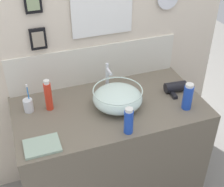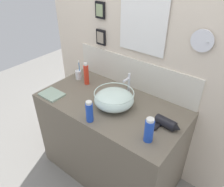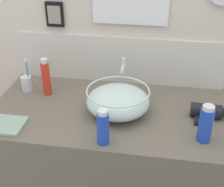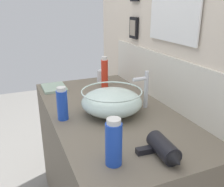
% 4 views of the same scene
% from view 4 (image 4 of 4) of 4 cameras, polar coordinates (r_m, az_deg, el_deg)
% --- Properties ---
extents(vanity_counter, '(1.26, 0.67, 0.84)m').
position_cam_4_polar(vanity_counter, '(1.62, -0.20, -17.38)').
color(vanity_counter, '#6B6051').
rests_on(vanity_counter, ground).
extents(back_panel, '(1.97, 0.09, 2.56)m').
position_cam_4_polar(back_panel, '(1.46, 13.42, 14.58)').
color(back_panel, beige).
rests_on(back_panel, ground).
extents(glass_bowl_sink, '(0.32, 0.32, 0.13)m').
position_cam_4_polar(glass_bowl_sink, '(1.33, -0.06, -1.81)').
color(glass_bowl_sink, silver).
rests_on(glass_bowl_sink, vanity_counter).
extents(faucet, '(0.02, 0.10, 0.21)m').
position_cam_4_polar(faucet, '(1.40, 7.51, 1.34)').
color(faucet, silver).
rests_on(faucet, vanity_counter).
extents(hair_drier, '(0.20, 0.13, 0.07)m').
position_cam_4_polar(hair_drier, '(1.00, 11.85, -12.48)').
color(hair_drier, black).
rests_on(hair_drier, vanity_counter).
extents(toothbrush_cup, '(0.06, 0.06, 0.20)m').
position_cam_4_polar(toothbrush_cup, '(1.88, -2.51, 4.06)').
color(toothbrush_cup, silver).
rests_on(toothbrush_cup, vanity_counter).
extents(lotion_bottle, '(0.05, 0.05, 0.22)m').
position_cam_4_polar(lotion_bottle, '(1.74, -1.71, 4.74)').
color(lotion_bottle, red).
rests_on(lotion_bottle, vanity_counter).
extents(soap_dispenser, '(0.06, 0.06, 0.18)m').
position_cam_4_polar(soap_dispenser, '(0.92, 0.39, -11.16)').
color(soap_dispenser, blue).
rests_on(soap_dispenser, vanity_counter).
extents(shampoo_bottle, '(0.05, 0.05, 0.17)m').
position_cam_4_polar(shampoo_bottle, '(1.28, -11.31, -2.38)').
color(shampoo_bottle, blue).
rests_on(shampoo_bottle, vanity_counter).
extents(hand_towel, '(0.20, 0.15, 0.02)m').
position_cam_4_polar(hand_towel, '(1.78, -13.10, 1.33)').
color(hand_towel, '#99B29E').
rests_on(hand_towel, vanity_counter).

